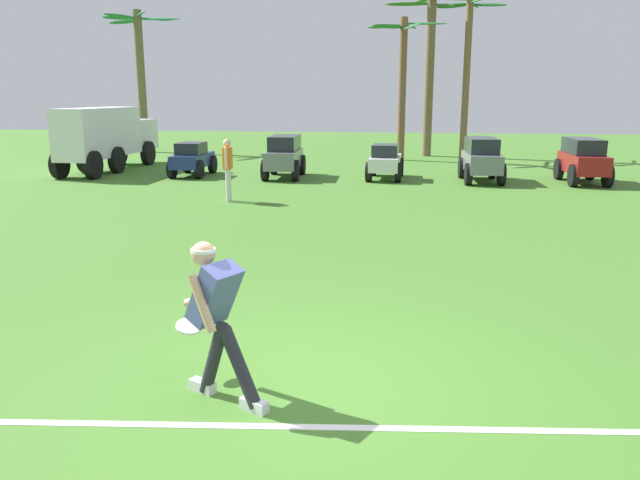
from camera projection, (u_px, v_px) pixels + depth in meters
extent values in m
plane|color=#437729|center=(311.00, 384.00, 5.79)|extent=(80.00, 80.00, 0.00)
cube|color=white|center=(297.00, 427.00, 5.04)|extent=(25.19, 2.78, 0.01)
cylinder|color=#23232D|center=(214.00, 358.00, 5.48)|extent=(0.37, 0.27, 0.72)
cube|color=silver|center=(203.00, 386.00, 5.64)|extent=(0.28, 0.21, 0.10)
cylinder|color=#23232D|center=(240.00, 367.00, 5.31)|extent=(0.44, 0.31, 0.69)
cube|color=silver|center=(254.00, 405.00, 5.29)|extent=(0.28, 0.21, 0.10)
cube|color=#4C5699|center=(215.00, 294.00, 5.32)|extent=(0.53, 0.49, 0.57)
sphere|color=tan|center=(203.00, 254.00, 5.31)|extent=(0.28, 0.28, 0.21)
cylinder|color=white|center=(203.00, 250.00, 5.30)|extent=(0.29, 0.29, 0.03)
cylinder|color=tan|center=(207.00, 298.00, 5.65)|extent=(0.54, 0.34, 0.27)
cylinder|color=tan|center=(202.00, 304.00, 5.14)|extent=(0.29, 0.20, 0.49)
cylinder|color=white|center=(189.00, 326.00, 5.91)|extent=(0.34, 0.34, 0.10)
cylinder|color=silver|center=(228.00, 186.00, 15.57)|extent=(0.12, 0.12, 0.82)
cylinder|color=silver|center=(229.00, 185.00, 15.74)|extent=(0.12, 0.12, 0.82)
cube|color=orange|center=(228.00, 158.00, 15.50)|extent=(0.24, 0.36, 0.54)
cylinder|color=beige|center=(226.00, 158.00, 15.29)|extent=(0.08, 0.08, 0.52)
cylinder|color=beige|center=(229.00, 157.00, 15.70)|extent=(0.08, 0.08, 0.52)
sphere|color=beige|center=(227.00, 143.00, 15.42)|extent=(0.22, 0.22, 0.20)
cube|color=navy|center=(193.00, 160.00, 20.66)|extent=(0.95, 2.22, 0.42)
cube|color=#1E232B|center=(191.00, 148.00, 20.47)|extent=(0.82, 1.12, 0.38)
cylinder|color=black|center=(187.00, 164.00, 21.50)|extent=(0.19, 0.60, 0.60)
cylinder|color=black|center=(213.00, 164.00, 21.40)|extent=(0.19, 0.60, 0.60)
cylinder|color=black|center=(172.00, 169.00, 20.01)|extent=(0.19, 0.60, 0.60)
cylinder|color=black|center=(199.00, 169.00, 19.91)|extent=(0.19, 0.60, 0.60)
cube|color=slate|center=(284.00, 159.00, 20.14)|extent=(1.06, 2.44, 0.55)
cube|color=#1E232B|center=(285.00, 143.00, 20.17)|extent=(0.92, 1.83, 0.46)
cylinder|color=black|center=(274.00, 164.00, 21.06)|extent=(0.21, 0.67, 0.66)
cylinder|color=black|center=(302.00, 165.00, 20.97)|extent=(0.21, 0.67, 0.66)
cylinder|color=black|center=(265.00, 170.00, 19.43)|extent=(0.21, 0.67, 0.66)
cylinder|color=black|center=(296.00, 171.00, 19.34)|extent=(0.21, 0.67, 0.66)
cube|color=silver|center=(385.00, 163.00, 19.86)|extent=(0.98, 2.23, 0.42)
cube|color=#1E232B|center=(385.00, 150.00, 19.68)|extent=(0.83, 1.13, 0.38)
cylinder|color=black|center=(373.00, 166.00, 20.73)|extent=(0.20, 0.61, 0.60)
cylinder|color=black|center=(401.00, 167.00, 20.58)|extent=(0.20, 0.61, 0.60)
cylinder|color=black|center=(369.00, 172.00, 19.25)|extent=(0.20, 0.61, 0.60)
cylinder|color=black|center=(398.00, 173.00, 19.10)|extent=(0.20, 0.61, 0.60)
cube|color=slate|center=(481.00, 162.00, 19.18)|extent=(1.04, 2.43, 0.55)
cube|color=#1E232B|center=(482.00, 145.00, 19.21)|extent=(0.91, 1.83, 0.46)
cylinder|color=black|center=(462.00, 168.00, 20.10)|extent=(0.20, 0.67, 0.66)
cylinder|color=black|center=(492.00, 168.00, 20.01)|extent=(0.20, 0.67, 0.66)
cylinder|color=black|center=(468.00, 174.00, 18.48)|extent=(0.20, 0.67, 0.66)
cylinder|color=black|center=(501.00, 175.00, 18.38)|extent=(0.20, 0.67, 0.66)
cube|color=maroon|center=(583.00, 163.00, 18.84)|extent=(1.01, 2.42, 0.55)
cube|color=#1E232B|center=(583.00, 146.00, 18.87)|extent=(0.88, 1.82, 0.46)
cylinder|color=black|center=(559.00, 169.00, 19.76)|extent=(0.19, 0.66, 0.66)
cylinder|color=black|center=(590.00, 169.00, 19.66)|extent=(0.19, 0.66, 0.66)
cylinder|color=black|center=(573.00, 176.00, 18.15)|extent=(0.19, 0.66, 0.66)
cylinder|color=black|center=(608.00, 176.00, 18.04)|extent=(0.19, 0.66, 0.66)
cube|color=silver|center=(136.00, 134.00, 24.15)|extent=(1.06, 1.71, 1.15)
cube|color=white|center=(99.00, 132.00, 21.25)|extent=(1.17, 4.21, 1.65)
cylinder|color=black|center=(120.00, 153.00, 24.05)|extent=(0.24, 0.90, 0.90)
cylinder|color=black|center=(148.00, 153.00, 23.89)|extent=(0.24, 0.90, 0.90)
cylinder|color=black|center=(86.00, 159.00, 21.54)|extent=(0.24, 0.90, 0.90)
cylinder|color=black|center=(117.00, 160.00, 21.38)|extent=(0.24, 0.90, 0.90)
cylinder|color=black|center=(60.00, 164.00, 19.95)|extent=(0.24, 0.90, 0.90)
cylinder|color=black|center=(93.00, 165.00, 19.79)|extent=(0.24, 0.90, 0.90)
cylinder|color=brown|center=(141.00, 82.00, 28.75)|extent=(0.38, 0.38, 6.37)
ellipsoid|color=#1F6F37|center=(159.00, 19.00, 28.12)|extent=(1.96, 0.53, 0.17)
ellipsoid|color=#1F6F37|center=(155.00, 19.00, 28.53)|extent=(1.37, 1.23, 0.18)
ellipsoid|color=#1F6F37|center=(138.00, 18.00, 28.78)|extent=(0.79, 1.47, 0.16)
ellipsoid|color=#1F6F37|center=(123.00, 22.00, 28.61)|extent=(1.81, 0.98, 0.19)
ellipsoid|color=#1F6F37|center=(120.00, 18.00, 27.90)|extent=(1.47, 0.85, 0.19)
ellipsoid|color=#1F6F37|center=(121.00, 16.00, 27.32)|extent=(0.98, 1.84, 0.17)
ellipsoid|color=#1F6F37|center=(141.00, 14.00, 27.48)|extent=(1.04, 1.29, 0.16)
cylinder|color=brown|center=(402.00, 90.00, 25.05)|extent=(0.30, 0.30, 5.60)
ellipsoid|color=#266F34|center=(426.00, 24.00, 24.48)|extent=(1.71, 0.50, 0.15)
ellipsoid|color=#266F34|center=(410.00, 26.00, 25.34)|extent=(0.72, 1.93, 0.14)
ellipsoid|color=#266F34|center=(386.00, 26.00, 24.99)|extent=(1.61, 1.06, 0.16)
ellipsoid|color=#266F34|center=(389.00, 26.00, 24.18)|extent=(1.32, 1.03, 0.20)
ellipsoid|color=#266F34|center=(411.00, 26.00, 23.58)|extent=(0.82, 1.94, 0.18)
cylinder|color=brown|center=(429.00, 76.00, 26.69)|extent=(0.38, 0.38, 6.79)
ellipsoid|color=#326825|center=(455.00, 5.00, 25.87)|extent=(1.89, 0.32, 0.20)
ellipsoid|color=#326825|center=(441.00, 5.00, 26.67)|extent=(1.06, 1.60, 0.19)
ellipsoid|color=#326825|center=(423.00, 1.00, 26.75)|extent=(0.98, 1.63, 0.14)
ellipsoid|color=#326825|center=(409.00, 4.00, 26.14)|extent=(1.95, 0.26, 0.18)
cylinder|color=brown|center=(466.00, 78.00, 26.13)|extent=(0.29, 0.29, 6.64)
ellipsoid|color=#216126|center=(489.00, 5.00, 25.47)|extent=(1.53, 0.45, 0.20)
ellipsoid|color=#216126|center=(474.00, 5.00, 26.15)|extent=(0.70, 1.59, 0.18)
ellipsoid|color=#216126|center=(453.00, 6.00, 25.95)|extent=(1.45, 1.03, 0.19)
ellipsoid|color=#216126|center=(479.00, 0.00, 24.76)|extent=(0.82, 1.45, 0.18)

